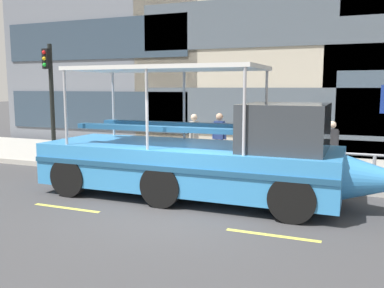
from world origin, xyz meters
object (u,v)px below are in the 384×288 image
object	(u,v)px
traffic_light_pole	(50,89)
duck_tour_boat	(208,157)
pedestrian_near_bow	(332,142)
pedestrian_mid_left	(219,134)
pedestrian_mid_right	(194,133)

from	to	relation	value
traffic_light_pole	duck_tour_boat	size ratio (longest dim) A/B	0.44
pedestrian_near_bow	pedestrian_mid_left	xyz separation A→B (m)	(-3.62, 0.09, 0.09)
duck_tour_boat	traffic_light_pole	bearing A→B (deg)	159.27
pedestrian_mid_right	pedestrian_mid_left	bearing A→B (deg)	-1.78
pedestrian_mid_left	pedestrian_mid_right	bearing A→B (deg)	178.22
duck_tour_boat	pedestrian_mid_left	size ratio (longest dim) A/B	5.38
traffic_light_pole	duck_tour_boat	bearing A→B (deg)	-20.73
duck_tour_boat	pedestrian_mid_left	distance (m)	3.71
pedestrian_near_bow	pedestrian_mid_left	size ratio (longest dim) A/B	0.91
duck_tour_boat	pedestrian_near_bow	world-z (taller)	duck_tour_boat
traffic_light_pole	pedestrian_mid_right	distance (m)	5.63
pedestrian_near_bow	duck_tour_boat	bearing A→B (deg)	-127.96
duck_tour_boat	pedestrian_mid_right	bearing A→B (deg)	116.50
traffic_light_pole	pedestrian_near_bow	size ratio (longest dim) A/B	2.62
pedestrian_mid_left	pedestrian_mid_right	xyz separation A→B (m)	(-0.93, 0.03, -0.03)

